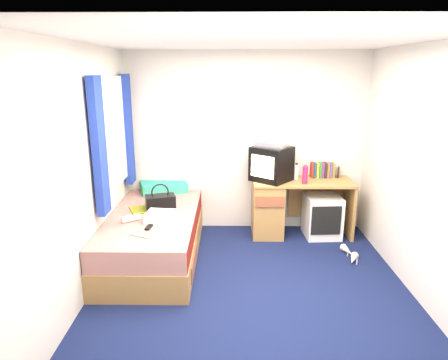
{
  "coord_description": "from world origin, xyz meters",
  "views": [
    {
      "loc": [
        -0.23,
        -3.61,
        2.15
      ],
      "look_at": [
        -0.28,
        0.7,
        0.96
      ],
      "focal_mm": 32.0,
      "sensor_mm": 36.0,
      "label": 1
    }
  ],
  "objects_px": {
    "pillow": "(164,187)",
    "colour_swatch_fan": "(140,236)",
    "magazine": "(140,210)",
    "vcr": "(272,144)",
    "towel": "(161,217)",
    "white_heels": "(350,255)",
    "handbag": "(160,202)",
    "water_bottle": "(131,218)",
    "picture_frame": "(338,172)",
    "bed": "(154,236)",
    "crt_tv": "(271,164)",
    "pink_water_bottle": "(305,175)",
    "aerosol_can": "(296,172)",
    "desk": "(281,205)",
    "storage_cube": "(322,216)",
    "remote_control": "(149,227)"
  },
  "relations": [
    {
      "from": "pillow",
      "to": "colour_swatch_fan",
      "type": "height_order",
      "value": "pillow"
    },
    {
      "from": "magazine",
      "to": "vcr",
      "type": "bearing_deg",
      "value": 20.51
    },
    {
      "from": "towel",
      "to": "white_heels",
      "type": "height_order",
      "value": "towel"
    },
    {
      "from": "colour_swatch_fan",
      "to": "handbag",
      "type": "bearing_deg",
      "value": 84.33
    },
    {
      "from": "water_bottle",
      "to": "colour_swatch_fan",
      "type": "height_order",
      "value": "water_bottle"
    },
    {
      "from": "pillow",
      "to": "picture_frame",
      "type": "xyz_separation_m",
      "value": [
        2.36,
        -0.01,
        0.21
      ]
    },
    {
      "from": "bed",
      "to": "pillow",
      "type": "xyz_separation_m",
      "value": [
        -0.02,
        0.91,
        0.34
      ]
    },
    {
      "from": "pillow",
      "to": "towel",
      "type": "distance_m",
      "value": 1.13
    },
    {
      "from": "picture_frame",
      "to": "handbag",
      "type": "bearing_deg",
      "value": -144.37
    },
    {
      "from": "bed",
      "to": "white_heels",
      "type": "distance_m",
      "value": 2.32
    },
    {
      "from": "vcr",
      "to": "magazine",
      "type": "distance_m",
      "value": 1.85
    },
    {
      "from": "crt_tv",
      "to": "vcr",
      "type": "height_order",
      "value": "vcr"
    },
    {
      "from": "water_bottle",
      "to": "white_heels",
      "type": "xyz_separation_m",
      "value": [
        2.51,
        0.23,
        -0.54
      ]
    },
    {
      "from": "picture_frame",
      "to": "vcr",
      "type": "bearing_deg",
      "value": -152.01
    },
    {
      "from": "pink_water_bottle",
      "to": "water_bottle",
      "type": "xyz_separation_m",
      "value": [
        -2.04,
        -0.8,
        -0.29
      ]
    },
    {
      "from": "vcr",
      "to": "aerosol_can",
      "type": "bearing_deg",
      "value": 42.0
    },
    {
      "from": "bed",
      "to": "water_bottle",
      "type": "height_order",
      "value": "water_bottle"
    },
    {
      "from": "aerosol_can",
      "to": "water_bottle",
      "type": "relative_size",
      "value": 0.99
    },
    {
      "from": "white_heels",
      "to": "handbag",
      "type": "bearing_deg",
      "value": 175.49
    },
    {
      "from": "desk",
      "to": "magazine",
      "type": "xyz_separation_m",
      "value": [
        -1.75,
        -0.6,
        0.14
      ]
    },
    {
      "from": "vcr",
      "to": "aerosol_can",
      "type": "distance_m",
      "value": 0.51
    },
    {
      "from": "storage_cube",
      "to": "pink_water_bottle",
      "type": "xyz_separation_m",
      "value": [
        -0.27,
        -0.09,
        0.58
      ]
    },
    {
      "from": "desk",
      "to": "towel",
      "type": "distance_m",
      "value": 1.73
    },
    {
      "from": "aerosol_can",
      "to": "desk",
      "type": "bearing_deg",
      "value": -162.46
    },
    {
      "from": "crt_tv",
      "to": "vcr",
      "type": "distance_m",
      "value": 0.26
    },
    {
      "from": "remote_control",
      "to": "white_heels",
      "type": "xyz_separation_m",
      "value": [
        2.28,
        0.4,
        -0.51
      ]
    },
    {
      "from": "storage_cube",
      "to": "crt_tv",
      "type": "xyz_separation_m",
      "value": [
        -0.69,
        0.06,
        0.69
      ]
    },
    {
      "from": "picture_frame",
      "to": "aerosol_can",
      "type": "relative_size",
      "value": 0.71
    },
    {
      "from": "colour_swatch_fan",
      "to": "white_heels",
      "type": "distance_m",
      "value": 2.47
    },
    {
      "from": "handbag",
      "to": "remote_control",
      "type": "height_order",
      "value": "handbag"
    },
    {
      "from": "water_bottle",
      "to": "colour_swatch_fan",
      "type": "xyz_separation_m",
      "value": [
        0.18,
        -0.4,
        -0.03
      ]
    },
    {
      "from": "pillow",
      "to": "crt_tv",
      "type": "xyz_separation_m",
      "value": [
        1.44,
        -0.17,
        0.37
      ]
    },
    {
      "from": "colour_swatch_fan",
      "to": "towel",
      "type": "bearing_deg",
      "value": 69.17
    },
    {
      "from": "handbag",
      "to": "towel",
      "type": "bearing_deg",
      "value": -96.38
    },
    {
      "from": "crt_tv",
      "to": "white_heels",
      "type": "bearing_deg",
      "value": -0.42
    },
    {
      "from": "pillow",
      "to": "magazine",
      "type": "bearing_deg",
      "value": -102.29
    },
    {
      "from": "aerosol_can",
      "to": "towel",
      "type": "distance_m",
      "value": 1.94
    },
    {
      "from": "desk",
      "to": "towel",
      "type": "bearing_deg",
      "value": -146.37
    },
    {
      "from": "aerosol_can",
      "to": "colour_swatch_fan",
      "type": "xyz_separation_m",
      "value": [
        -1.79,
        -1.42,
        -0.3
      ]
    },
    {
      "from": "picture_frame",
      "to": "remote_control",
      "type": "bearing_deg",
      "value": -132.48
    },
    {
      "from": "crt_tv",
      "to": "towel",
      "type": "relative_size",
      "value": 1.89
    },
    {
      "from": "pink_water_bottle",
      "to": "vcr",
      "type": "bearing_deg",
      "value": 158.92
    },
    {
      "from": "pillow",
      "to": "picture_frame",
      "type": "height_order",
      "value": "picture_frame"
    },
    {
      "from": "crt_tv",
      "to": "aerosol_can",
      "type": "height_order",
      "value": "crt_tv"
    },
    {
      "from": "towel",
      "to": "magazine",
      "type": "relative_size",
      "value": 1.15
    },
    {
      "from": "bed",
      "to": "pink_water_bottle",
      "type": "xyz_separation_m",
      "value": [
        1.84,
        0.58,
        0.59
      ]
    },
    {
      "from": "desk",
      "to": "crt_tv",
      "type": "xyz_separation_m",
      "value": [
        -0.14,
        0.0,
        0.57
      ]
    },
    {
      "from": "storage_cube",
      "to": "picture_frame",
      "type": "relative_size",
      "value": 3.99
    },
    {
      "from": "colour_swatch_fan",
      "to": "remote_control",
      "type": "height_order",
      "value": "remote_control"
    },
    {
      "from": "bed",
      "to": "storage_cube",
      "type": "xyz_separation_m",
      "value": [
        2.11,
        0.68,
        0.01
      ]
    }
  ]
}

